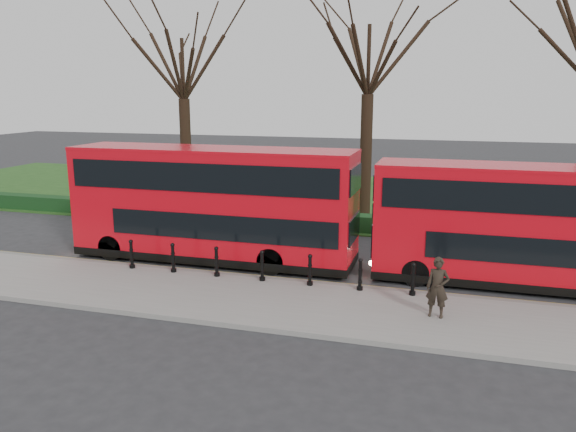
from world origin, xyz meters
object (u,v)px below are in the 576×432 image
(pedestrian, at_px, (438,287))
(bus_rear, at_px, (531,227))
(bollard_row, at_px, (262,266))
(bus_lead, at_px, (213,205))

(pedestrian, bearing_deg, bus_rear, 60.41)
(bollard_row, xyz_separation_m, bus_lead, (-2.71, 2.18, 1.52))
(bus_rear, xyz_separation_m, pedestrian, (-2.80, -3.90, -1.01))
(bollard_row, bearing_deg, pedestrian, -15.36)
(bus_lead, bearing_deg, bus_rear, 0.76)
(bollard_row, height_order, bus_rear, bus_rear)
(bus_rear, bearing_deg, bus_lead, -179.24)
(bus_rear, bearing_deg, pedestrian, -125.64)
(bus_lead, height_order, bus_rear, bus_lead)
(bollard_row, relative_size, bus_lead, 0.93)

